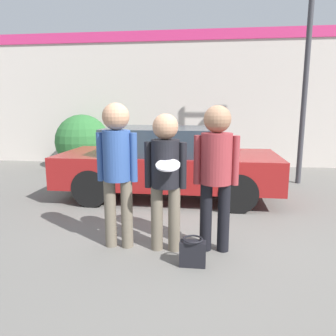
{
  "coord_description": "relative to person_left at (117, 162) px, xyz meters",
  "views": [
    {
      "loc": [
        0.28,
        -4.31,
        1.82
      ],
      "look_at": [
        -0.25,
        -0.18,
        1.02
      ],
      "focal_mm": 35.0,
      "sensor_mm": 36.0,
      "label": 1
    }
  ],
  "objects": [
    {
      "name": "parked_car_near",
      "position": [
        0.31,
        2.42,
        -0.41
      ],
      "size": [
        4.22,
        1.82,
        1.39
      ],
      "color": "maroon",
      "rests_on": "ground"
    },
    {
      "name": "person_left",
      "position": [
        0.0,
        0.0,
        0.0
      ],
      "size": [
        0.52,
        0.35,
        1.85
      ],
      "color": "#665B4C",
      "rests_on": "ground"
    },
    {
      "name": "shrub",
      "position": [
        -2.55,
        5.22,
        -0.34
      ],
      "size": [
        1.56,
        1.56,
        1.56
      ],
      "color": "#2D6B33",
      "rests_on": "ground"
    },
    {
      "name": "ground_plane",
      "position": [
        0.87,
        0.4,
        -1.12
      ],
      "size": [
        56.0,
        56.0,
        0.0
      ],
      "primitive_type": "plane",
      "color": "#66635E"
    },
    {
      "name": "storefront_building",
      "position": [
        0.87,
        6.19,
        0.89
      ],
      "size": [
        24.0,
        0.22,
        3.97
      ],
      "color": "beige",
      "rests_on": "ground"
    },
    {
      "name": "person_middle_with_frisbee",
      "position": [
        0.61,
        -0.03,
        -0.09
      ],
      "size": [
        0.52,
        0.57,
        1.72
      ],
      "color": "#665B4C",
      "rests_on": "ground"
    },
    {
      "name": "person_right",
      "position": [
        1.23,
        0.04,
        -0.02
      ],
      "size": [
        0.55,
        0.38,
        1.82
      ],
      "color": "black",
      "rests_on": "ground"
    },
    {
      "name": "handbag",
      "position": [
        0.98,
        -0.41,
        -0.96
      ],
      "size": [
        0.3,
        0.23,
        0.33
      ],
      "color": "black",
      "rests_on": "ground"
    },
    {
      "name": "street_lamp",
      "position": [
        3.45,
        4.0,
        2.07
      ],
      "size": [
        1.16,
        0.35,
        5.16
      ],
      "color": "#38383D",
      "rests_on": "ground"
    }
  ]
}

